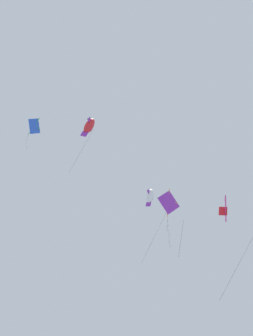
# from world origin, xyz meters

# --- Properties ---
(kite_fish_near_right) EXTENTS (2.90, 2.48, 8.75)m
(kite_fish_near_right) POSITION_xyz_m (-7.47, -4.57, 38.30)
(kite_fish_near_right) COLOR white
(kite_diamond_far_centre) EXTENTS (1.68, 0.75, 3.42)m
(kite_diamond_far_centre) POSITION_xyz_m (4.17, -7.55, 40.28)
(kite_diamond_far_centre) COLOR blue
(kite_delta_near_left) EXTENTS (4.00, 3.50, 8.01)m
(kite_delta_near_left) POSITION_xyz_m (-2.54, 4.98, 29.89)
(kite_delta_near_left) COLOR #DB2D93
(kite_fish_upper_right) EXTENTS (2.14, 1.60, 6.83)m
(kite_fish_upper_right) POSITION_xyz_m (0.41, -4.96, 41.54)
(kite_fish_upper_right) COLOR red
(kite_diamond_highest) EXTENTS (1.61, 0.93, 4.78)m
(kite_diamond_highest) POSITION_xyz_m (2.43, 4.06, 28.03)
(kite_diamond_highest) COLOR purple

